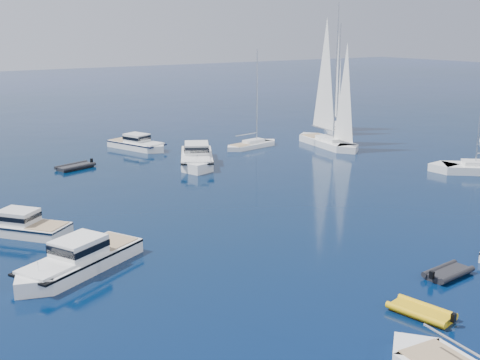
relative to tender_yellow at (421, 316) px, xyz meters
name	(u,v)px	position (x,y,z in m)	size (l,w,h in m)	color
motor_cruiser_centre	(78,270)	(-12.80, 15.53, 0.00)	(3.02, 9.87, 2.59)	white
motor_cruiser_far_l	(18,233)	(-14.17, 24.63, 0.00)	(2.60, 8.51, 2.23)	silver
motor_cruiser_distant	(197,164)	(7.61, 36.73, 0.00)	(3.40, 11.11, 2.92)	white
motor_cruiser_horizon	(138,149)	(5.68, 47.87, 0.00)	(2.77, 9.06, 2.38)	white
sailboat_centre	(252,147)	(17.80, 40.94, 0.00)	(2.19, 8.42, 12.37)	white
sailboat_sails_r	(328,146)	(26.35, 36.54, 0.00)	(3.18, 12.21, 17.95)	white
sailboat_sails_far	(336,131)	(34.89, 44.34, 0.00)	(2.76, 10.60, 15.58)	white
tender_yellow	(421,316)	(0.00, 0.00, 0.00)	(1.91, 3.43, 0.95)	#E3AD0D
tender_grey_near	(448,276)	(5.35, 2.42, 0.00)	(1.87, 3.36, 0.95)	black
tender_grey_far	(75,168)	(-4.10, 42.00, 0.00)	(2.23, 4.15, 0.95)	black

